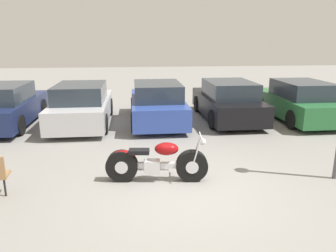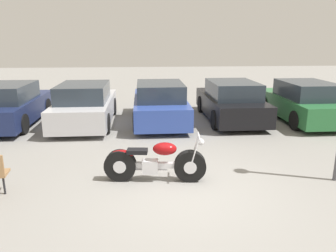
{
  "view_description": "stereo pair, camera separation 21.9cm",
  "coord_description": "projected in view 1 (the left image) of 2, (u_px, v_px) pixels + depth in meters",
  "views": [
    {
      "loc": [
        -1.04,
        -6.05,
        3.05
      ],
      "look_at": [
        -0.17,
        2.05,
        0.85
      ],
      "focal_mm": 35.0,
      "sensor_mm": 36.0,
      "label": 1
    },
    {
      "loc": [
        -0.82,
        -6.08,
        3.05
      ],
      "look_at": [
        -0.17,
        2.05,
        0.85
      ],
      "focal_mm": 35.0,
      "sensor_mm": 36.0,
      "label": 2
    }
  ],
  "objects": [
    {
      "name": "parked_car_black",
      "position": [
        227.0,
        101.0,
        12.51
      ],
      "size": [
        1.94,
        4.48,
        1.5
      ],
      "color": "black",
      "rests_on": "ground_plane"
    },
    {
      "name": "motorcycle",
      "position": [
        156.0,
        162.0,
        7.12
      ],
      "size": [
        2.23,
        0.68,
        1.04
      ],
      "color": "black",
      "rests_on": "ground_plane"
    },
    {
      "name": "parked_car_green",
      "position": [
        299.0,
        102.0,
        12.49
      ],
      "size": [
        1.94,
        4.48,
        1.5
      ],
      "color": "#286B38",
      "rests_on": "ground_plane"
    },
    {
      "name": "ground_plane",
      "position": [
        187.0,
        192.0,
        6.71
      ],
      "size": [
        60.0,
        60.0,
        0.0
      ],
      "primitive_type": "plane",
      "color": "gray"
    },
    {
      "name": "parked_car_blue",
      "position": [
        157.0,
        104.0,
        12.1
      ],
      "size": [
        1.94,
        4.48,
        1.5
      ],
      "color": "#2D479E",
      "rests_on": "ground_plane"
    },
    {
      "name": "parked_car_silver",
      "position": [
        82.0,
        105.0,
        11.76
      ],
      "size": [
        1.94,
        4.48,
        1.5
      ],
      "color": "#BCBCC1",
      "rests_on": "ground_plane"
    },
    {
      "name": "parked_car_navy",
      "position": [
        5.0,
        106.0,
        11.62
      ],
      "size": [
        1.94,
        4.48,
        1.5
      ],
      "color": "#19234C",
      "rests_on": "ground_plane"
    }
  ]
}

